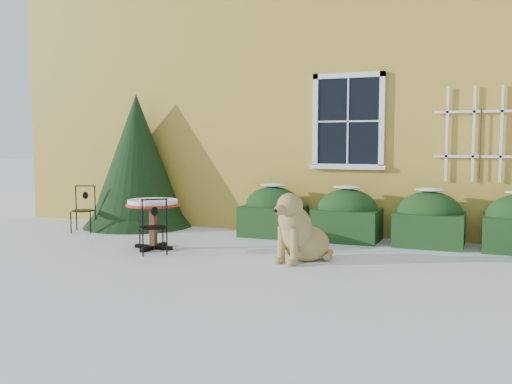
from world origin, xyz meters
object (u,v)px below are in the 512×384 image
at_px(dog, 299,233).
at_px(bistro_table, 153,208).
at_px(patio_chair_far, 84,209).
at_px(patio_chair_near, 153,226).
at_px(evergreen_shrub, 137,173).

bearing_deg(dog, bistro_table, -158.34).
bearing_deg(patio_chair_far, patio_chair_near, -53.02).
relative_size(patio_chair_far, dog, 0.80).
bearing_deg(evergreen_shrub, dog, -27.01).
relative_size(evergreen_shrub, bistro_table, 3.12).
relative_size(evergreen_shrub, patio_chair_far, 3.04).
relative_size(bistro_table, patio_chair_near, 0.99).
xyz_separation_m(evergreen_shrub, patio_chair_far, (-0.52, -0.96, -0.60)).
xyz_separation_m(bistro_table, dog, (2.34, -0.05, -0.24)).
height_order(bistro_table, patio_chair_near, patio_chair_near).
height_order(patio_chair_near, dog, dog).
bearing_deg(dog, evergreen_shrub, 175.90).
distance_m(evergreen_shrub, patio_chair_far, 1.25).
xyz_separation_m(evergreen_shrub, dog, (3.89, -1.98, -0.63)).
bearing_deg(bistro_table, dog, -1.25).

